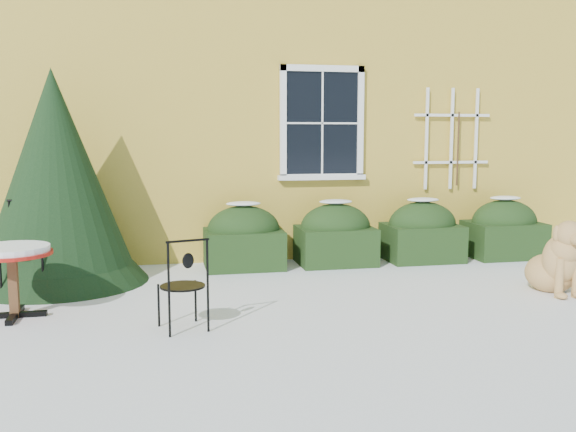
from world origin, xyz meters
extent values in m
plane|color=white|center=(0.00, 0.00, 0.00)|extent=(80.00, 80.00, 0.00)
cube|color=gold|center=(0.00, 7.00, 3.00)|extent=(12.00, 8.00, 6.00)
cube|color=black|center=(0.90, 2.96, 1.98)|extent=(1.05, 0.03, 1.45)
cube|color=white|center=(0.90, 2.95, 2.75)|extent=(1.23, 0.06, 0.09)
cube|color=white|center=(0.90, 2.95, 1.21)|extent=(1.23, 0.06, 0.09)
cube|color=white|center=(0.33, 2.95, 1.98)|extent=(0.09, 0.06, 1.63)
cube|color=white|center=(1.47, 2.95, 1.98)|extent=(0.09, 0.06, 1.63)
cube|color=white|center=(0.90, 2.94, 1.98)|extent=(0.02, 0.02, 1.45)
cube|color=white|center=(0.90, 2.94, 1.98)|extent=(1.05, 0.02, 0.02)
cube|color=white|center=(0.90, 2.95, 1.20)|extent=(1.29, 0.14, 0.07)
cube|color=white|center=(2.50, 2.94, 1.75)|extent=(0.04, 0.03, 1.50)
cube|color=white|center=(2.90, 2.94, 1.75)|extent=(0.04, 0.03, 1.50)
cube|color=white|center=(3.30, 2.94, 1.75)|extent=(0.04, 0.03, 1.50)
cube|color=white|center=(2.90, 2.94, 1.40)|extent=(1.20, 0.03, 0.04)
cube|color=white|center=(2.90, 2.94, 2.10)|extent=(1.20, 0.03, 0.04)
cylinder|color=#472D19|center=(3.00, 2.92, 1.60)|extent=(0.02, 0.02, 1.10)
cube|color=black|center=(-0.30, 2.55, 0.26)|extent=(1.05, 0.80, 0.52)
ellipsoid|color=black|center=(-0.30, 2.55, 0.52)|extent=(1.00, 0.72, 0.67)
ellipsoid|color=white|center=(-0.30, 2.55, 0.88)|extent=(0.47, 0.32, 0.06)
cube|color=black|center=(1.00, 2.55, 0.26)|extent=(1.05, 0.80, 0.52)
ellipsoid|color=black|center=(1.00, 2.55, 0.52)|extent=(1.00, 0.72, 0.67)
ellipsoid|color=white|center=(1.00, 2.55, 0.88)|extent=(0.47, 0.32, 0.06)
cube|color=black|center=(2.30, 2.55, 0.26)|extent=(1.05, 0.80, 0.52)
ellipsoid|color=black|center=(2.30, 2.55, 0.52)|extent=(1.00, 0.72, 0.67)
ellipsoid|color=white|center=(2.30, 2.55, 0.88)|extent=(0.47, 0.32, 0.06)
cube|color=black|center=(3.60, 2.55, 0.26)|extent=(1.05, 0.80, 0.52)
ellipsoid|color=black|center=(3.60, 2.55, 0.52)|extent=(1.00, 0.72, 0.67)
ellipsoid|color=white|center=(3.60, 2.55, 0.88)|extent=(0.47, 0.32, 0.06)
cone|color=black|center=(-2.65, 2.13, 0.62)|extent=(2.15, 2.15, 1.25)
cone|color=black|center=(-2.65, 2.13, 1.30)|extent=(1.93, 1.93, 2.61)
cube|color=black|center=(-2.87, 0.61, 0.03)|extent=(0.61, 0.07, 0.05)
cube|color=black|center=(-2.87, 0.61, 0.03)|extent=(0.07, 0.61, 0.05)
cube|color=brown|center=(-2.87, 0.61, 0.32)|extent=(0.09, 0.09, 0.65)
cylinder|color=#A7150E|center=(-2.87, 0.61, 0.65)|extent=(0.78, 0.78, 0.03)
cylinder|color=white|center=(-2.87, 0.61, 0.69)|extent=(0.72, 0.72, 0.06)
cylinder|color=black|center=(-1.10, 0.11, 0.21)|extent=(0.02, 0.02, 0.41)
cylinder|color=black|center=(-1.46, 0.01, 0.21)|extent=(0.02, 0.02, 0.41)
cylinder|color=black|center=(-1.01, -0.25, 0.21)|extent=(0.02, 0.02, 0.41)
cylinder|color=black|center=(-1.36, -0.34, 0.21)|extent=(0.02, 0.02, 0.41)
cylinder|color=black|center=(-1.23, -0.12, 0.41)|extent=(0.42, 0.42, 0.02)
cylinder|color=black|center=(-1.01, -0.25, 0.64)|extent=(0.02, 0.02, 0.46)
cylinder|color=black|center=(-1.36, -0.34, 0.64)|extent=(0.02, 0.02, 0.46)
cylinder|color=black|center=(-1.19, -0.29, 0.87)|extent=(0.39, 0.12, 0.02)
ellipsoid|color=black|center=(-1.19, -0.29, 0.69)|extent=(0.11, 0.05, 0.14)
cylinder|color=black|center=(-3.15, 1.34, 0.25)|extent=(0.03, 0.03, 0.50)
cylinder|color=black|center=(-2.70, 1.30, 0.25)|extent=(0.03, 0.03, 0.50)
cylinder|color=black|center=(-3.11, 1.78, 0.25)|extent=(0.03, 0.03, 0.50)
cylinder|color=black|center=(-2.67, 1.75, 0.25)|extent=(0.03, 0.03, 0.50)
cylinder|color=black|center=(-2.91, 1.54, 0.50)|extent=(0.51, 0.51, 0.02)
cylinder|color=black|center=(-3.11, 1.78, 0.78)|extent=(0.03, 0.03, 0.56)
cylinder|color=black|center=(-2.67, 1.75, 0.78)|extent=(0.03, 0.03, 0.56)
cylinder|color=black|center=(-2.89, 1.77, 1.06)|extent=(0.49, 0.06, 0.03)
ellipsoid|color=black|center=(-2.89, 1.77, 0.84)|extent=(0.14, 0.04, 0.17)
ellipsoid|color=tan|center=(3.04, 0.54, 0.21)|extent=(0.59, 0.64, 0.45)
ellipsoid|color=tan|center=(3.03, 0.34, 0.41)|extent=(0.45, 0.40, 0.57)
sphere|color=tan|center=(3.03, 0.28, 0.53)|extent=(0.35, 0.35, 0.35)
cylinder|color=tan|center=(2.92, 0.20, 0.23)|extent=(0.09, 0.09, 0.45)
cylinder|color=tan|center=(3.13, 0.19, 0.23)|extent=(0.09, 0.09, 0.45)
ellipsoid|color=tan|center=(2.92, 0.15, 0.04)|extent=(0.12, 0.16, 0.07)
cylinder|color=tan|center=(3.03, 0.27, 0.60)|extent=(0.22, 0.27, 0.24)
sphere|color=tan|center=(3.03, 0.22, 0.72)|extent=(0.30, 0.30, 0.30)
ellipsoid|color=tan|center=(3.02, 0.08, 0.68)|extent=(0.15, 0.24, 0.13)
ellipsoid|color=tan|center=(2.90, 0.26, 0.72)|extent=(0.08, 0.10, 0.19)
cylinder|color=tan|center=(3.24, 0.76, 0.06)|extent=(0.24, 0.36, 0.08)
camera|label=1|loc=(-1.44, -6.03, 1.81)|focal=40.00mm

